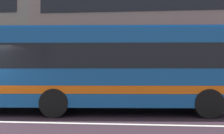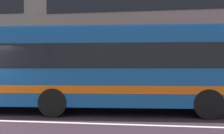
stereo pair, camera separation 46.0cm
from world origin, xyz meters
The scene contains 3 objects.
hedge_row_far centered at (1.30, 5.36, 0.57)m, with size 14.59×1.10×1.14m, color #3B6825.
apartment_block_right centered at (9.46, 14.99, 5.98)m, with size 23.48×10.16×11.96m.
transit_bus centered at (3.30, 2.05, 1.77)m, with size 11.37×3.26×3.21m.
Camera 1 is at (5.43, -7.44, 1.68)m, focal length 39.46 mm.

